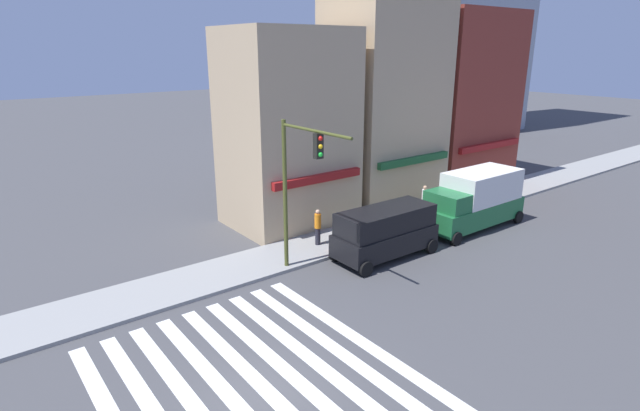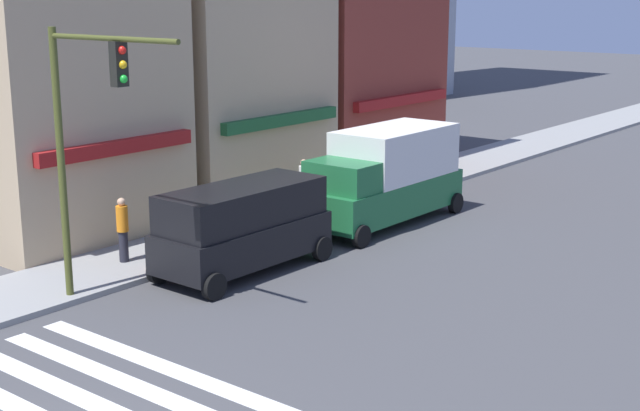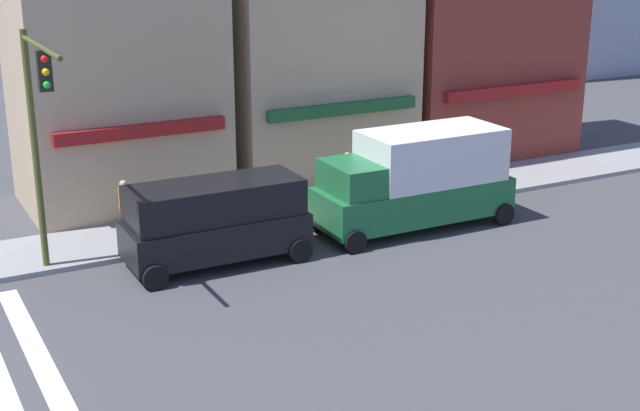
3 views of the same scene
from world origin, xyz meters
TOP-DOWN VIEW (x-y plane):
  - storefront_row at (16.46, 11.50)m, footprint 21.28×5.30m
  - traffic_signal at (5.02, 5.47)m, footprint 0.32×4.26m
  - van_black at (9.31, 4.70)m, footprint 5.02×2.22m
  - box_truck_green at (15.89, 4.70)m, footprint 6.20×2.42m
  - pedestrian_white_shirt at (14.94, 7.30)m, footprint 0.32×0.32m
  - pedestrian_orange_vest at (7.58, 7.51)m, footprint 0.32×0.32m
  - fire_hydrant at (7.71, 6.40)m, footprint 0.24×0.24m

SIDE VIEW (x-z plane):
  - fire_hydrant at x=7.71m, z-range 0.19..1.03m
  - pedestrian_white_shirt at x=14.94m, z-range 0.19..1.96m
  - pedestrian_orange_vest at x=7.58m, z-range 0.19..1.96m
  - van_black at x=9.31m, z-range 0.12..2.46m
  - box_truck_green at x=15.89m, z-range 0.07..3.11m
  - traffic_signal at x=5.02m, z-range 1.14..7.65m
  - storefront_row at x=16.46m, z-range -0.35..11.76m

